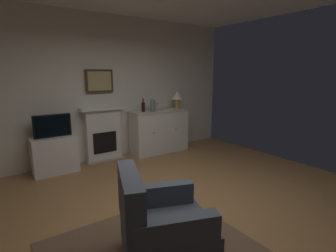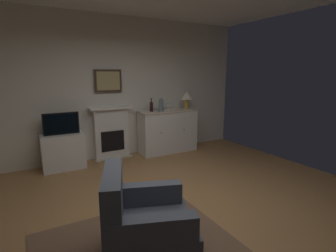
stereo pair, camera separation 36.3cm
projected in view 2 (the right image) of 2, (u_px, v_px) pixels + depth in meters
The scene contains 14 objects.
ground_plane at pixel (180, 216), 3.34m from camera, with size 6.09×5.45×0.10m, color #9E7042.
wall_rear at pixel (112, 88), 5.34m from camera, with size 6.09×0.06×2.91m, color silver.
area_rug at pixel (138, 250), 2.62m from camera, with size 1.98×1.62×0.02m, color brown.
fireplace_unit at pixel (111, 133), 5.37m from camera, with size 0.87×0.30×1.10m.
framed_picture at pixel (108, 81), 5.19m from camera, with size 0.55×0.04×0.45m.
sideboard_cabinet at pixel (168, 131), 5.83m from camera, with size 1.34×0.49×0.95m.
table_lamp at pixel (187, 97), 5.91m from camera, with size 0.26×0.26×0.40m.
wine_bottle at pixel (151, 107), 5.55m from camera, with size 0.08×0.08×0.29m.
wine_glass_left at pixel (166, 105), 5.64m from camera, with size 0.07×0.07×0.16m.
wine_glass_center at pixel (171, 105), 5.69m from camera, with size 0.07×0.07×0.16m.
vase_decorative at pixel (161, 105), 5.57m from camera, with size 0.11×0.11×0.28m.
tv_cabinet at pixel (63, 151), 4.81m from camera, with size 0.75×0.42×0.67m.
tv_set at pixel (61, 124), 4.68m from camera, with size 0.62×0.07×0.40m.
armchair at pixel (143, 225), 2.40m from camera, with size 1.02×0.99×0.92m.
Camera 2 is at (-1.62, -2.57, 1.77)m, focal length 27.53 mm.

